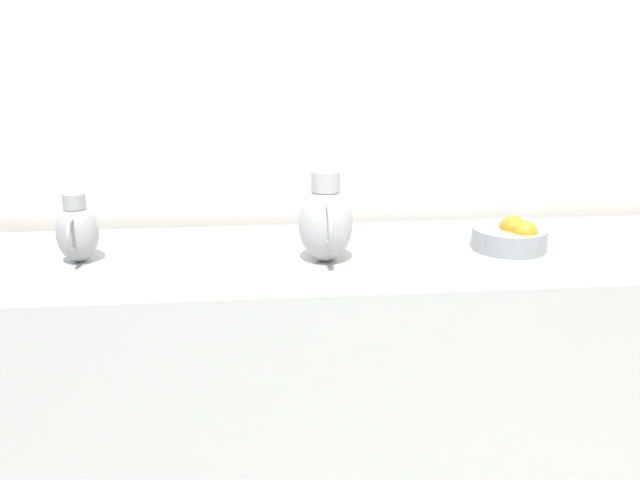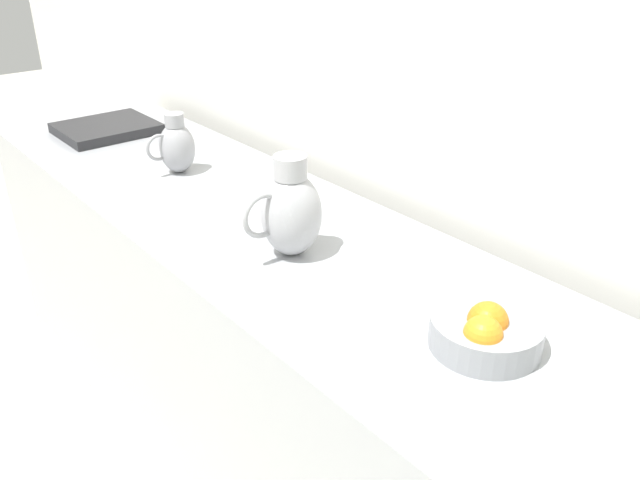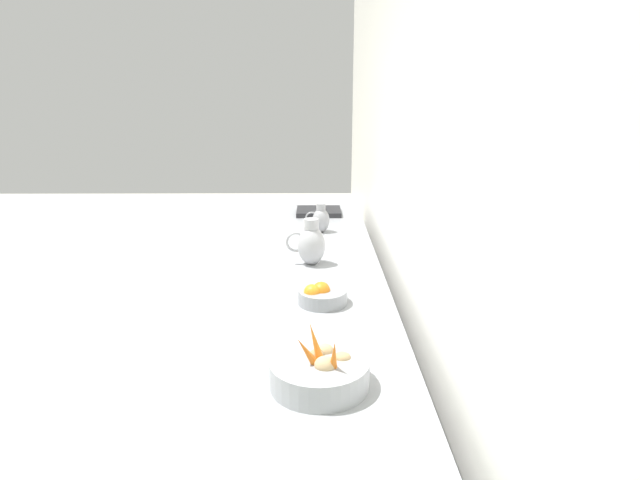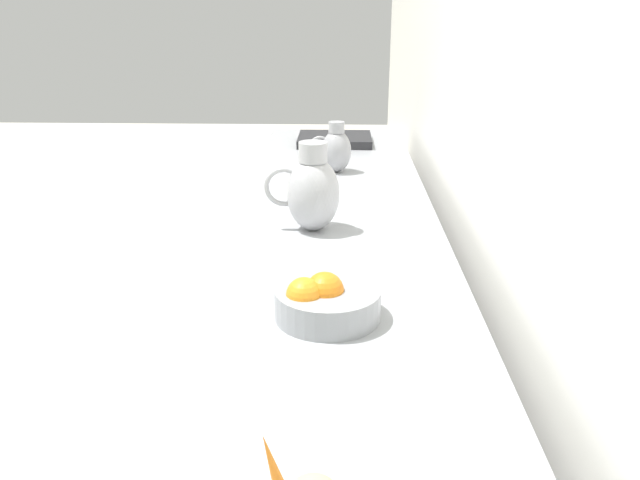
% 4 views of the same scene
% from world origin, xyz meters
% --- Properties ---
extents(ground_plane, '(14.44, 14.44, 0.00)m').
position_xyz_m(ground_plane, '(0.00, 0.00, 0.00)').
color(ground_plane, beige).
extents(tile_wall_left, '(0.10, 7.60, 3.00)m').
position_xyz_m(tile_wall_left, '(-1.95, 0.23, 1.50)').
color(tile_wall_left, white).
rests_on(tile_wall_left, ground_plane).
extents(prep_counter, '(0.65, 3.38, 0.89)m').
position_xyz_m(prep_counter, '(-1.52, -0.27, 0.45)').
color(prep_counter, '#9EA0A5').
rests_on(prep_counter, ground_plane).
extents(vegetable_colander, '(0.32, 0.32, 0.22)m').
position_xyz_m(vegetable_colander, '(-1.50, 0.82, 0.94)').
color(vegetable_colander, '#9EA0A5').
rests_on(vegetable_colander, prep_counter).
extents(orange_bowl, '(0.22, 0.22, 0.10)m').
position_xyz_m(orange_bowl, '(-1.51, 0.16, 0.93)').
color(orange_bowl, gray).
rests_on(orange_bowl, prep_counter).
extents(metal_pitcher_tall, '(0.21, 0.15, 0.25)m').
position_xyz_m(metal_pitcher_tall, '(-1.46, -0.39, 1.00)').
color(metal_pitcher_tall, '#A3A3A8').
rests_on(metal_pitcher_tall, prep_counter).
extents(metal_pitcher_short, '(0.16, 0.11, 0.19)m').
position_xyz_m(metal_pitcher_short, '(-1.52, -1.07, 0.98)').
color(metal_pitcher_short, '#939399').
rests_on(metal_pitcher_short, prep_counter).
extents(counter_sink_basin, '(0.34, 0.30, 0.04)m').
position_xyz_m(counter_sink_basin, '(-1.51, -1.62, 0.91)').
color(counter_sink_basin, '#232326').
rests_on(counter_sink_basin, prep_counter).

